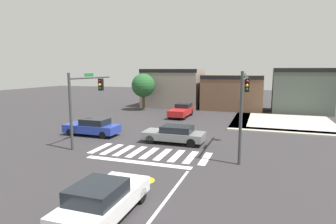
% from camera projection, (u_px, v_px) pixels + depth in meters
% --- Properties ---
extents(ground_plane, '(120.00, 120.00, 0.00)m').
position_uv_depth(ground_plane, '(171.00, 138.00, 23.16)').
color(ground_plane, '#302D30').
extents(crosswalk_near, '(8.03, 2.68, 0.01)m').
position_uv_depth(crosswalk_near, '(150.00, 153.00, 18.94)').
color(crosswalk_near, silver).
rests_on(crosswalk_near, ground_plane).
extents(lane_markings, '(6.80, 20.25, 0.01)m').
position_uv_depth(lane_markings, '(104.00, 206.00, 11.54)').
color(lane_markings, white).
rests_on(lane_markings, ground_plane).
extents(bike_detector_marking, '(0.97, 0.97, 0.01)m').
position_uv_depth(bike_detector_marking, '(145.00, 180.00, 14.26)').
color(bike_detector_marking, yellow).
rests_on(bike_detector_marking, ground_plane).
extents(curb_corner_northeast, '(10.00, 10.60, 0.15)m').
position_uv_depth(curb_corner_northeast, '(277.00, 123.00, 29.28)').
color(curb_corner_northeast, '#B2AA9E').
rests_on(curb_corner_northeast, ground_plane).
extents(storefront_row, '(25.08, 6.85, 5.71)m').
position_uv_depth(storefront_row, '(225.00, 90.00, 40.01)').
color(storefront_row, gray).
rests_on(storefront_row, ground_plane).
extents(traffic_signal_southeast, '(0.32, 5.76, 5.43)m').
position_uv_depth(traffic_signal_southeast, '(244.00, 97.00, 18.25)').
color(traffic_signal_southeast, '#383A3D').
rests_on(traffic_signal_southeast, ground_plane).
extents(traffic_signal_southwest, '(0.32, 5.29, 5.30)m').
position_uv_depth(traffic_signal_southwest, '(86.00, 94.00, 20.91)').
color(traffic_signal_southwest, '#383A3D').
rests_on(traffic_signal_southwest, ground_plane).
extents(car_blue, '(4.64, 1.85, 1.45)m').
position_uv_depth(car_blue, '(93.00, 127.00, 23.97)').
color(car_blue, '#23389E').
rests_on(car_blue, ground_plane).
extents(car_white, '(1.87, 4.43, 1.45)m').
position_uv_depth(car_white, '(103.00, 200.00, 10.55)').
color(car_white, white).
rests_on(car_white, ground_plane).
extents(car_gray, '(4.64, 1.92, 1.33)m').
position_uv_depth(car_gray, '(174.00, 134.00, 21.46)').
color(car_gray, slate).
rests_on(car_gray, ground_plane).
extents(car_red, '(1.88, 4.78, 1.49)m').
position_uv_depth(car_red, '(182.00, 110.00, 33.34)').
color(car_red, red).
rests_on(car_red, ground_plane).
extents(roadside_tree, '(3.18, 3.18, 4.99)m').
position_uv_depth(roadside_tree, '(143.00, 85.00, 38.47)').
color(roadside_tree, '#4C3823').
rests_on(roadside_tree, ground_plane).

